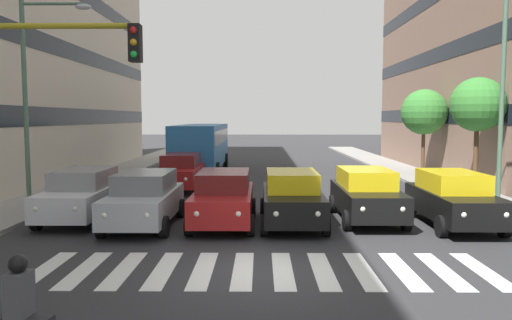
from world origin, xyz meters
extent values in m
plane|color=#2D2D30|center=(0.00, 0.00, 0.00)|extent=(180.00, 180.00, 0.00)
cube|color=silver|center=(-4.95, 0.00, 0.00)|extent=(0.45, 2.80, 0.01)
cube|color=silver|center=(-4.05, 0.00, 0.00)|extent=(0.45, 2.80, 0.01)
cube|color=silver|center=(-3.15, 0.00, 0.00)|extent=(0.45, 2.80, 0.01)
cube|color=silver|center=(-2.25, 0.00, 0.00)|extent=(0.45, 2.80, 0.01)
cube|color=silver|center=(-1.35, 0.00, 0.00)|extent=(0.45, 2.80, 0.01)
cube|color=silver|center=(-0.45, 0.00, 0.00)|extent=(0.45, 2.80, 0.01)
cube|color=silver|center=(0.45, 0.00, 0.00)|extent=(0.45, 2.80, 0.01)
cube|color=silver|center=(1.35, 0.00, 0.00)|extent=(0.45, 2.80, 0.01)
cube|color=silver|center=(2.25, 0.00, 0.00)|extent=(0.45, 2.80, 0.01)
cube|color=silver|center=(3.15, 0.00, 0.00)|extent=(0.45, 2.80, 0.01)
cube|color=silver|center=(4.05, 0.00, 0.00)|extent=(0.45, 2.80, 0.01)
cube|color=silver|center=(4.95, 0.00, 0.00)|extent=(0.45, 2.80, 0.01)
cube|color=black|center=(-6.05, -4.56, 0.72)|extent=(1.80, 4.40, 0.80)
cube|color=yellow|center=(-6.05, -4.76, 1.42)|extent=(1.58, 2.46, 0.60)
cylinder|color=black|center=(-6.95, -3.11, 0.32)|extent=(0.22, 0.64, 0.64)
cylinder|color=black|center=(-5.15, -3.11, 0.32)|extent=(0.22, 0.64, 0.64)
cylinder|color=black|center=(-6.95, -6.02, 0.32)|extent=(0.22, 0.64, 0.64)
cylinder|color=black|center=(-5.15, -6.02, 0.32)|extent=(0.22, 0.64, 0.64)
sphere|color=white|center=(-6.63, -2.41, 0.80)|extent=(0.18, 0.18, 0.18)
sphere|color=white|center=(-5.47, -2.41, 0.80)|extent=(0.18, 0.18, 0.18)
cube|color=black|center=(-3.48, -5.37, 0.72)|extent=(1.80, 4.40, 0.80)
cube|color=yellow|center=(-3.48, -5.57, 1.42)|extent=(1.58, 2.46, 0.60)
cylinder|color=black|center=(-4.38, -3.92, 0.32)|extent=(0.22, 0.64, 0.64)
cylinder|color=black|center=(-2.58, -3.92, 0.32)|extent=(0.22, 0.64, 0.64)
cylinder|color=black|center=(-4.38, -6.83, 0.32)|extent=(0.22, 0.64, 0.64)
cylinder|color=black|center=(-2.58, -6.83, 0.32)|extent=(0.22, 0.64, 0.64)
sphere|color=white|center=(-4.05, -3.22, 0.80)|extent=(0.18, 0.18, 0.18)
sphere|color=white|center=(-2.90, -3.22, 0.80)|extent=(0.18, 0.18, 0.18)
cube|color=black|center=(-0.95, -4.66, 0.72)|extent=(1.80, 4.40, 0.80)
cube|color=yellow|center=(-0.95, -4.86, 1.42)|extent=(1.58, 2.46, 0.60)
cylinder|color=black|center=(-1.85, -3.21, 0.32)|extent=(0.22, 0.64, 0.64)
cylinder|color=black|center=(-0.05, -3.21, 0.32)|extent=(0.22, 0.64, 0.64)
cylinder|color=black|center=(-1.85, -6.12, 0.32)|extent=(0.22, 0.64, 0.64)
cylinder|color=black|center=(-0.05, -6.12, 0.32)|extent=(0.22, 0.64, 0.64)
sphere|color=white|center=(-1.52, -2.51, 0.80)|extent=(0.18, 0.18, 0.18)
sphere|color=white|center=(-0.37, -2.51, 0.80)|extent=(0.18, 0.18, 0.18)
cube|color=maroon|center=(1.24, -4.65, 0.72)|extent=(1.80, 4.40, 0.80)
cube|color=maroon|center=(1.24, -4.85, 1.42)|extent=(1.58, 2.46, 0.60)
cylinder|color=black|center=(0.34, -3.20, 0.32)|extent=(0.22, 0.64, 0.64)
cylinder|color=black|center=(2.14, -3.20, 0.32)|extent=(0.22, 0.64, 0.64)
cylinder|color=black|center=(0.34, -6.10, 0.32)|extent=(0.22, 0.64, 0.64)
cylinder|color=black|center=(2.14, -6.10, 0.32)|extent=(0.22, 0.64, 0.64)
sphere|color=white|center=(0.66, -2.50, 0.80)|extent=(0.18, 0.18, 0.18)
sphere|color=white|center=(1.82, -2.50, 0.80)|extent=(0.18, 0.18, 0.18)
cube|color=#B2B7BC|center=(3.72, -4.41, 0.72)|extent=(1.80, 4.40, 0.80)
cube|color=slate|center=(3.72, -4.61, 1.42)|extent=(1.58, 2.46, 0.60)
cylinder|color=black|center=(2.82, -2.96, 0.32)|extent=(0.22, 0.64, 0.64)
cylinder|color=black|center=(4.62, -2.96, 0.32)|extent=(0.22, 0.64, 0.64)
cylinder|color=black|center=(2.82, -5.86, 0.32)|extent=(0.22, 0.64, 0.64)
cylinder|color=black|center=(4.62, -5.86, 0.32)|extent=(0.22, 0.64, 0.64)
sphere|color=white|center=(3.14, -2.26, 0.80)|extent=(0.18, 0.18, 0.18)
sphere|color=white|center=(4.29, -2.26, 0.80)|extent=(0.18, 0.18, 0.18)
cube|color=silver|center=(5.99, -5.30, 0.72)|extent=(1.80, 4.40, 0.80)
cube|color=gray|center=(5.99, -5.50, 1.42)|extent=(1.58, 2.46, 0.60)
cylinder|color=black|center=(5.09, -3.85, 0.32)|extent=(0.22, 0.64, 0.64)
cylinder|color=black|center=(6.89, -3.85, 0.32)|extent=(0.22, 0.64, 0.64)
cylinder|color=black|center=(5.09, -6.75, 0.32)|extent=(0.22, 0.64, 0.64)
cylinder|color=black|center=(6.89, -6.75, 0.32)|extent=(0.22, 0.64, 0.64)
sphere|color=white|center=(5.41, -3.15, 0.80)|extent=(0.18, 0.18, 0.18)
sphere|color=white|center=(6.56, -3.15, 0.80)|extent=(0.18, 0.18, 0.18)
cube|color=maroon|center=(3.85, -12.28, 0.72)|extent=(1.80, 4.40, 0.80)
cube|color=maroon|center=(3.85, -12.48, 1.42)|extent=(1.58, 2.46, 0.60)
cylinder|color=black|center=(2.95, -10.83, 0.32)|extent=(0.22, 0.64, 0.64)
cylinder|color=black|center=(4.75, -10.83, 0.32)|extent=(0.22, 0.64, 0.64)
cylinder|color=black|center=(2.95, -13.73, 0.32)|extent=(0.22, 0.64, 0.64)
cylinder|color=black|center=(4.75, -13.73, 0.32)|extent=(0.22, 0.64, 0.64)
sphere|color=white|center=(3.27, -10.13, 0.80)|extent=(0.18, 0.18, 0.18)
sphere|color=white|center=(4.42, -10.13, 0.80)|extent=(0.18, 0.18, 0.18)
cube|color=#286BAD|center=(3.72, -19.74, 1.75)|extent=(2.50, 10.50, 2.50)
cube|color=black|center=(3.72, -19.74, 2.30)|extent=(2.52, 9.87, 0.80)
cylinder|color=black|center=(2.47, -16.07, 0.50)|extent=(0.28, 1.00, 1.00)
cylinder|color=black|center=(4.97, -16.07, 0.50)|extent=(0.28, 1.00, 1.00)
cylinder|color=black|center=(2.47, -22.89, 0.50)|extent=(0.28, 1.00, 1.00)
cylinder|color=black|center=(4.97, -22.89, 0.50)|extent=(0.28, 1.00, 1.00)
cube|color=#4C4C51|center=(3.38, 4.32, 1.00)|extent=(0.31, 0.39, 0.64)
sphere|color=black|center=(3.38, 4.32, 1.44)|extent=(0.26, 0.26, 0.26)
cylinder|color=#AD991E|center=(4.92, 0.68, 5.30)|extent=(4.61, 0.12, 0.12)
cube|color=black|center=(2.62, 0.68, 4.95)|extent=(0.24, 0.28, 0.76)
sphere|color=red|center=(2.62, 0.83, 5.19)|extent=(0.14, 0.14, 0.14)
sphere|color=orange|center=(2.62, 0.83, 4.95)|extent=(0.14, 0.14, 0.14)
sphere|color=green|center=(2.62, 0.83, 4.71)|extent=(0.14, 0.14, 0.14)
cylinder|color=#4C6B56|center=(-8.22, -6.20, 4.05)|extent=(0.16, 0.16, 7.79)
cylinder|color=#4C6B56|center=(8.22, -6.24, 3.80)|extent=(0.16, 0.16, 7.31)
cylinder|color=#4C6B56|center=(7.17, -6.24, 7.31)|extent=(2.11, 0.10, 0.10)
ellipsoid|color=#B7BCC1|center=(6.11, -6.24, 7.21)|extent=(0.56, 0.28, 0.20)
cylinder|color=#513823|center=(-9.22, -10.38, 1.73)|extent=(0.20, 0.20, 3.15)
sphere|color=#387F33|center=(-9.22, -10.38, 4.00)|extent=(2.32, 2.32, 2.32)
cylinder|color=#513823|center=(-9.09, -16.88, 1.57)|extent=(0.20, 0.20, 2.85)
sphere|color=#387F33|center=(-9.09, -16.88, 3.76)|extent=(2.54, 2.54, 2.54)
camera|label=1|loc=(0.05, 10.89, 3.43)|focal=34.62mm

